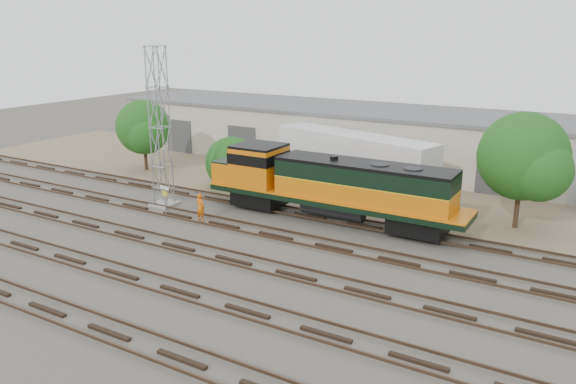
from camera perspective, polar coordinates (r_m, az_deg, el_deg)
The scene contains 12 objects.
ground at distance 33.89m, azimuth -2.59°, elevation -5.34°, with size 140.00×140.00×0.00m, color #47423A.
dirt_strip at distance 46.54m, azimuth 7.48°, elevation 0.55°, with size 80.00×16.00×0.02m, color #726047.
tracks at distance 31.57m, azimuth -5.57°, elevation -6.90°, with size 80.00×20.40×0.28m.
warehouse at distance 53.20m, azimuth 11.02°, elevation 5.27°, with size 58.40×10.40×5.30m.
locomotive at distance 37.40m, azimuth 4.20°, elevation 0.74°, with size 18.21×3.20×4.38m.
signal_tower at distance 41.01m, azimuth -12.86°, elevation 6.09°, with size 1.68×1.68×11.37m.
sign_post at distance 39.17m, azimuth -12.40°, elevation -0.31°, with size 0.91×0.22×2.24m.
worker at distance 38.14m, azimuth -8.88°, elevation -1.51°, with size 0.70×0.46×1.92m, color #D55D0B.
semi_trailer at distance 45.20m, azimuth 7.00°, elevation 3.76°, with size 14.75×6.82×4.47m.
tree_west at distance 52.36m, azimuth -14.41°, elevation 6.22°, with size 5.16×4.92×6.43m.
tree_mid at distance 46.05m, azimuth -5.62°, elevation 2.75°, with size 4.56×4.34×4.34m.
tree_east at distance 38.06m, azimuth 23.12°, elevation 3.03°, with size 5.88×5.60×7.56m.
Camera 1 is at (17.24, -26.42, 12.37)m, focal length 35.00 mm.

